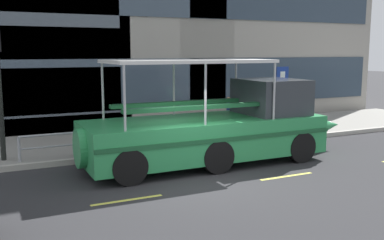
{
  "coord_description": "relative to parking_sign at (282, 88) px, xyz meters",
  "views": [
    {
      "loc": [
        -5.42,
        -10.96,
        3.59
      ],
      "look_at": [
        0.91,
        2.27,
        1.3
      ],
      "focal_mm": 41.22,
      "sensor_mm": 36.0,
      "label": 1
    }
  ],
  "objects": [
    {
      "name": "curb_edge",
      "position": [
        -5.95,
        -0.97,
        -1.97
      ],
      "size": [
        32.0,
        0.18,
        0.18
      ],
      "primitive_type": "cube",
      "color": "#B2ADA3",
      "rests_on": "ground_plane"
    },
    {
      "name": "curb_guardrail",
      "position": [
        -4.99,
        -0.63,
        -1.33
      ],
      "size": [
        11.01,
        0.09,
        0.81
      ],
      "color": "#9EA0A8",
      "rests_on": "sidewalk"
    },
    {
      "name": "duck_tour_boat",
      "position": [
        -4.43,
        -2.71,
        -0.94
      ],
      "size": [
        9.7,
        2.68,
        3.34
      ],
      "color": "#2D9351",
      "rests_on": "ground_plane"
    },
    {
      "name": "ground_plane",
      "position": [
        -5.95,
        -4.08,
        -2.06
      ],
      "size": [
        120.0,
        120.0,
        0.0
      ],
      "primitive_type": "plane",
      "color": "#2B2B2D"
    },
    {
      "name": "sidewalk",
      "position": [
        -5.95,
        1.52,
        -1.97
      ],
      "size": [
        32.0,
        4.8,
        0.18
      ],
      "primitive_type": "cube",
      "color": "gray",
      "rests_on": "ground_plane"
    },
    {
      "name": "pedestrian_near_bow",
      "position": [
        -2.2,
        0.62,
        -0.95
      ],
      "size": [
        0.29,
        0.4,
        1.55
      ],
      "color": "#1E2338",
      "rests_on": "sidewalk"
    },
    {
      "name": "parking_sign",
      "position": [
        0.0,
        0.0,
        0.0
      ],
      "size": [
        0.6,
        0.12,
        2.78
      ],
      "color": "#4C4F54",
      "rests_on": "sidewalk"
    },
    {
      "name": "lane_centreline",
      "position": [
        -5.95,
        -5.06,
        -2.06
      ],
      "size": [
        25.8,
        0.12,
        0.01
      ],
      "color": "#DBD64C",
      "rests_on": "ground_plane"
    }
  ]
}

